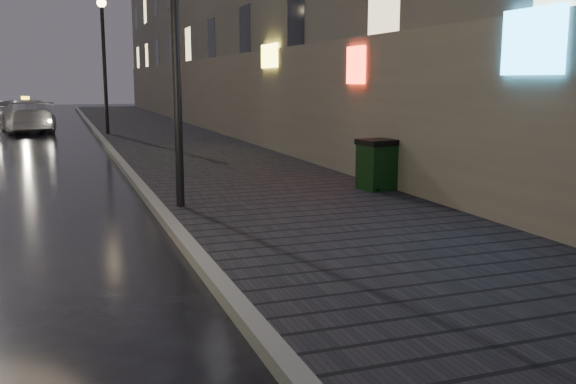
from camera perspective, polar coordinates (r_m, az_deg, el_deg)
name	(u,v)px	position (r m, az deg, el deg)	size (l,w,h in m)	color
sidewalk	(163,136)	(26.18, -11.06, 4.91)	(4.60, 58.00, 0.15)	black
curb	(101,138)	(25.93, -16.32, 4.64)	(0.20, 58.00, 0.15)	slate
lamp_near	(175,5)	(11.02, -10.03, 16.07)	(0.36, 0.36, 5.28)	black
lamp_far	(104,49)	(26.88, -16.07, 12.12)	(0.36, 0.36, 5.28)	black
trash_bin	(377,164)	(12.71, 7.91, 2.47)	(0.74, 0.74, 0.99)	black
taxi_mid	(27,116)	(30.83, -22.22, 6.29)	(2.01, 4.95, 1.44)	silver
car_far	(10,110)	(39.64, -23.49, 6.74)	(1.52, 3.78, 1.29)	#9B9BA3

